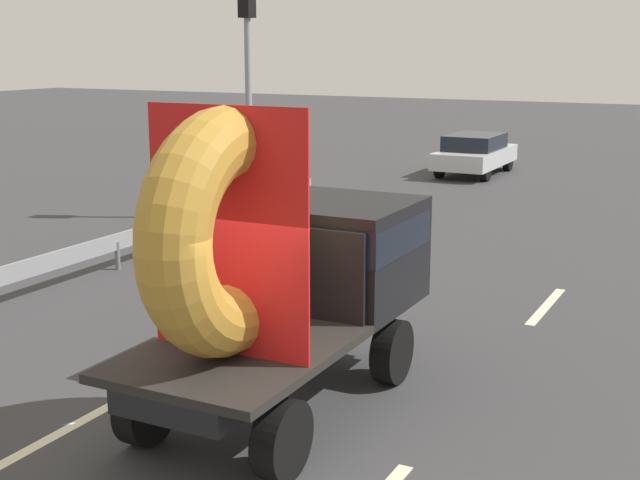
% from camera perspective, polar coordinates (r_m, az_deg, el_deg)
% --- Properties ---
extents(ground_plane, '(120.00, 120.00, 0.00)m').
position_cam_1_polar(ground_plane, '(9.91, -6.30, -12.73)').
color(ground_plane, '#38383A').
extents(flatbed_truck, '(2.02, 4.69, 3.67)m').
position_cam_1_polar(flatbed_truck, '(10.14, -2.10, -1.51)').
color(flatbed_truck, black).
rests_on(flatbed_truck, ground_plane).
extents(distant_sedan, '(1.78, 4.15, 1.36)m').
position_cam_1_polar(distant_sedan, '(29.52, 10.19, 5.68)').
color(distant_sedan, black).
rests_on(distant_sedan, ground_plane).
extents(traffic_light, '(0.42, 0.36, 5.79)m').
position_cam_1_polar(traffic_light, '(21.37, -4.77, 11.42)').
color(traffic_light, gray).
rests_on(traffic_light, ground_plane).
extents(guardrail, '(0.10, 12.77, 0.71)m').
position_cam_1_polar(guardrail, '(18.30, -10.05, 0.80)').
color(guardrail, gray).
rests_on(guardrail, ground_plane).
extents(lane_dash_left_near, '(0.16, 2.39, 0.01)m').
position_cam_1_polar(lane_dash_left_near, '(10.38, -16.54, -11.97)').
color(lane_dash_left_near, beige).
rests_on(lane_dash_left_near, ground_plane).
extents(lane_dash_left_far, '(0.16, 2.84, 0.01)m').
position_cam_1_polar(lane_dash_left_far, '(16.09, 1.61, -2.57)').
color(lane_dash_left_far, beige).
rests_on(lane_dash_left_far, ground_plane).
extents(lane_dash_right_far, '(0.16, 2.27, 0.01)m').
position_cam_1_polar(lane_dash_right_far, '(14.91, 14.70, -4.23)').
color(lane_dash_right_far, beige).
rests_on(lane_dash_right_far, ground_plane).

